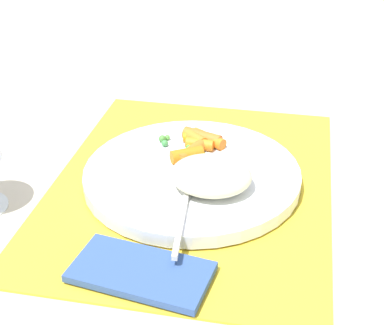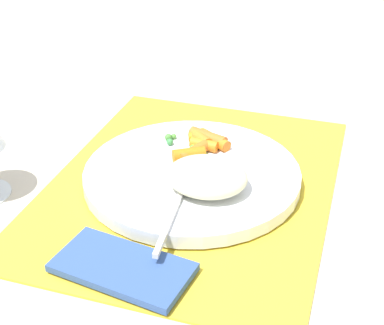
% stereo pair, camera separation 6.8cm
% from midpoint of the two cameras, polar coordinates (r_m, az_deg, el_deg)
% --- Properties ---
extents(ground_plane, '(2.40, 2.40, 0.00)m').
position_cam_midpoint_polar(ground_plane, '(0.72, -2.67, -2.29)').
color(ground_plane, beige).
extents(placemat, '(0.45, 0.34, 0.01)m').
position_cam_midpoint_polar(placemat, '(0.72, -2.68, -2.10)').
color(placemat, gold).
rests_on(placemat, ground_plane).
extents(plate, '(0.27, 0.27, 0.02)m').
position_cam_midpoint_polar(plate, '(0.72, -2.70, -1.34)').
color(plate, white).
rests_on(plate, placemat).
extents(rice_mound, '(0.08, 0.10, 0.04)m').
position_cam_midpoint_polar(rice_mound, '(0.67, -1.00, -1.36)').
color(rice_mound, beige).
rests_on(rice_mound, plate).
extents(carrot_portion, '(0.09, 0.07, 0.02)m').
position_cam_midpoint_polar(carrot_portion, '(0.75, -2.05, 1.85)').
color(carrot_portion, orange).
rests_on(carrot_portion, plate).
extents(pea_scatter, '(0.07, 0.08, 0.01)m').
position_cam_midpoint_polar(pea_scatter, '(0.75, -3.22, 1.27)').
color(pea_scatter, '#3E8F47').
rests_on(pea_scatter, plate).
extents(fork, '(0.21, 0.03, 0.01)m').
position_cam_midpoint_polar(fork, '(0.67, -3.26, -2.54)').
color(fork, silver).
rests_on(fork, plate).
extents(napkin, '(0.09, 0.15, 0.01)m').
position_cam_midpoint_polar(napkin, '(0.58, -8.44, -10.78)').
color(napkin, '#33518C').
rests_on(napkin, placemat).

